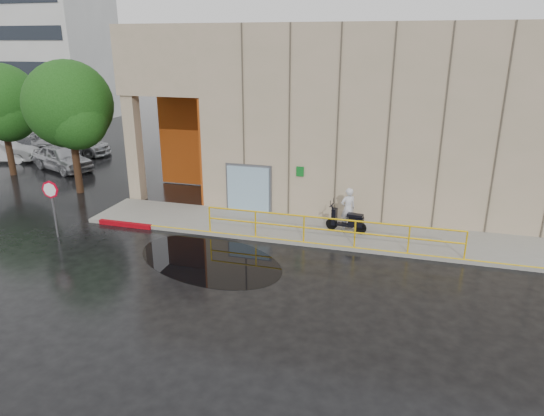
{
  "coord_description": "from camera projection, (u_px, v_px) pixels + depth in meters",
  "views": [
    {
      "loc": [
        6.75,
        -13.42,
        7.28
      ],
      "look_at": [
        2.1,
        3.0,
        1.41
      ],
      "focal_mm": 32.0,
      "sensor_mm": 36.0,
      "label": 1
    }
  ],
  "objects": [
    {
      "name": "tree_far",
      "position": [
        3.0,
        105.0,
        26.61
      ],
      "size": [
        4.21,
        4.21,
        6.23
      ],
      "rotation": [
        0.0,
        0.0,
        0.25
      ],
      "color": "black",
      "rests_on": "ground"
    },
    {
      "name": "stop_sign",
      "position": [
        51.0,
        196.0,
        18.49
      ],
      "size": [
        0.69,
        0.11,
        2.3
      ],
      "rotation": [
        0.0,
        0.0,
        -0.34
      ],
      "color": "slate",
      "rests_on": "ground"
    },
    {
      "name": "puddle",
      "position": [
        209.0,
        259.0,
        17.1
      ],
      "size": [
        6.74,
        5.49,
        0.01
      ],
      "primitive_type": "cube",
      "rotation": [
        0.0,
        0.0,
        -0.38
      ],
      "color": "black",
      "rests_on": "ground"
    },
    {
      "name": "person",
      "position": [
        348.0,
        209.0,
        19.23
      ],
      "size": [
        0.75,
        0.68,
        1.71
      ],
      "primitive_type": "imported",
      "rotation": [
        0.0,
        0.0,
        3.72
      ],
      "color": "silver",
      "rests_on": "sidewalk"
    },
    {
      "name": "building",
      "position": [
        375.0,
        108.0,
        23.63
      ],
      "size": [
        20.0,
        10.17,
        8.0
      ],
      "color": "tan",
      "rests_on": "ground"
    },
    {
      "name": "car_a",
      "position": [
        62.0,
        158.0,
        28.74
      ],
      "size": [
        4.81,
        3.38,
        1.52
      ],
      "primitive_type": "imported",
      "rotation": [
        0.0,
        0.0,
        1.17
      ],
      "color": "#A9ABB0",
      "rests_on": "ground"
    },
    {
      "name": "sidewalk",
      "position": [
        328.0,
        232.0,
        19.36
      ],
      "size": [
        20.0,
        3.0,
        0.15
      ],
      "primitive_type": "cube",
      "color": "gray",
      "rests_on": "ground"
    },
    {
      "name": "guardrail",
      "position": [
        329.0,
        231.0,
        17.87
      ],
      "size": [
        9.56,
        0.06,
        1.03
      ],
      "color": "yellow",
      "rests_on": "sidewalk"
    },
    {
      "name": "ground",
      "position": [
        188.0,
        270.0,
        16.32
      ],
      "size": [
        120.0,
        120.0,
        0.0
      ],
      "primitive_type": "plane",
      "color": "black",
      "rests_on": "ground"
    },
    {
      "name": "tree_near",
      "position": [
        71.0,
        108.0,
        23.23
      ],
      "size": [
        4.19,
        4.19,
        6.52
      ],
      "rotation": [
        0.0,
        0.0,
        0.08
      ],
      "color": "black",
      "rests_on": "ground"
    },
    {
      "name": "car_c",
      "position": [
        71.0,
        144.0,
        32.55
      ],
      "size": [
        5.45,
        2.93,
        1.5
      ],
      "primitive_type": "imported",
      "rotation": [
        0.0,
        0.0,
        1.74
      ],
      "color": "#A5A7AC",
      "rests_on": "ground"
    },
    {
      "name": "red_curb",
      "position": [
        125.0,
        224.0,
        20.13
      ],
      "size": [
        2.4,
        0.2,
        0.18
      ],
      "primitive_type": "cube",
      "rotation": [
        0.0,
        0.0,
        -0.01
      ],
      "color": "#9A040E",
      "rests_on": "ground"
    },
    {
      "name": "car_b",
      "position": [
        3.0,
        151.0,
        30.78
      ],
      "size": [
        4.4,
        2.54,
        1.37
      ],
      "primitive_type": "imported",
      "rotation": [
        0.0,
        0.0,
        1.85
      ],
      "color": "silver",
      "rests_on": "ground"
    },
    {
      "name": "distant_building",
      "position": [
        42.0,
        39.0,
        46.54
      ],
      "size": [
        12.0,
        8.08,
        15.0
      ],
      "color": "#B6B6B2",
      "rests_on": "ground"
    },
    {
      "name": "scooter",
      "position": [
        347.0,
        214.0,
        18.96
      ],
      "size": [
        1.67,
        0.76,
        1.26
      ],
      "rotation": [
        0.0,
        0.0,
        -0.15
      ],
      "color": "black",
      "rests_on": "sidewalk"
    }
  ]
}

